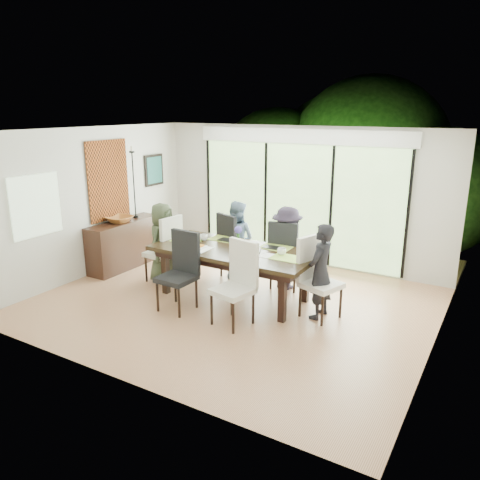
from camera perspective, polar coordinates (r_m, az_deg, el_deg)
The scene contains 62 objects.
floor at distance 7.55m, azimuth -0.97°, elevation -7.80°, with size 6.00×5.00×0.01m, color #995D3D.
ceiling at distance 6.92m, azimuth -1.08°, elevation 13.20°, with size 6.00×5.00×0.01m, color white.
wall_back at distance 9.30m, azimuth 7.14°, elevation 5.37°, with size 6.00×0.02×2.70m, color beige.
wall_front at distance 5.23m, azimuth -15.60°, elevation -3.45°, with size 6.00×0.02×2.70m, color silver.
wall_left at distance 9.03m, azimuth -17.58°, elevation 4.43°, with size 0.02×5.00×2.70m, color silver.
wall_right at distance 6.15m, azimuth 23.61°, elevation -1.33°, with size 0.02×5.00×2.70m, color beige.
glass_doors at distance 9.29m, azimuth 7.00°, elevation 4.42°, with size 4.20×0.02×2.30m, color #598C3F.
blinds_header at distance 9.12m, azimuth 7.26°, elevation 12.44°, with size 4.40×0.06×0.28m, color white.
mullion_a at distance 10.29m, azimuth -3.83°, elevation 5.62°, with size 0.05×0.04×2.30m, color black.
mullion_b at distance 9.58m, azimuth 3.14°, elevation 4.86°, with size 0.05×0.04×2.30m, color black.
mullion_c at distance 9.03m, azimuth 11.05°, elevation 3.91°, with size 0.05×0.04×2.30m, color black.
mullion_d at distance 8.68m, azimuth 19.77°, elevation 2.78°, with size 0.05×0.04×2.30m, color black.
side_window at distance 8.24m, azimuth -23.64°, elevation 3.85°, with size 0.02×0.90×1.00m, color #8CAD7F.
deck at distance 10.44m, azimuth 8.84°, elevation -1.46°, with size 6.00×1.80×0.10m, color brown.
rail_top at distance 11.00m, azimuth 10.54°, elevation 2.60°, with size 6.00×0.08×0.06m, color #4E3321.
foliage_left at distance 12.45m, azimuth 4.52°, elevation 8.51°, with size 3.20×3.20×3.20m, color #14380F.
foliage_mid at distance 12.19m, azimuth 15.29°, elevation 9.56°, with size 4.00×4.00×4.00m, color #14380F.
foliage_right at distance 11.12m, azimuth 22.92°, elevation 5.49°, with size 2.80×2.80×2.80m, color #14380F.
foliage_far at distance 13.16m, azimuth 11.84°, elevation 9.42°, with size 3.60×3.60×3.60m, color #14380F.
table_top at distance 7.53m, azimuth -0.74°, elevation -1.32°, with size 2.67×1.22×0.07m, color black.
table_apron at distance 7.56m, azimuth -0.73°, elevation -2.05°, with size 2.45×1.00×0.11m, color black.
table_leg_fl at distance 7.93m, azimuth -9.05°, elevation -3.80°, with size 0.10×0.10×0.77m, color black.
table_leg_fr at distance 6.84m, azimuth 5.19°, elevation -6.95°, with size 0.10×0.10×0.77m, color black.
table_leg_bl at distance 8.57m, azimuth -5.41°, elevation -2.16°, with size 0.10×0.10×0.77m, color black.
table_leg_br at distance 7.57m, azimuth 8.01°, elevation -4.73°, with size 0.10×0.10×0.77m, color black.
chair_left_end at distance 8.43m, azimuth -9.48°, elevation -1.00°, with size 0.51×0.51×1.22m, color beige, non-canonical shape.
chair_right_end at distance 6.97m, azimuth 9.90°, elevation -4.65°, with size 0.51×0.51×1.22m, color white, non-canonical shape.
chair_far_left at distance 8.50m, azimuth -0.35°, elevation -0.62°, with size 0.51×0.51×1.22m, color black, non-canonical shape.
chair_far_right at distance 8.06m, azimuth 5.77°, elevation -1.65°, with size 0.51×0.51×1.22m, color black, non-canonical shape.
chair_near_left at distance 7.19m, azimuth -7.77°, elevation -3.92°, with size 0.51×0.51×1.22m, color black, non-canonical shape.
chair_near_right at distance 6.65m, azimuth -0.95°, elevation -5.45°, with size 0.51×0.51×1.22m, color silver, non-canonical shape.
person_left_end at distance 8.39m, azimuth -9.41°, elevation -0.33°, with size 0.67×0.42×1.44m, color #3B452E.
person_right_end at distance 6.94m, azimuth 9.78°, elevation -3.80°, with size 0.67×0.42×1.44m, color black.
person_far_left at distance 8.46m, azimuth -0.42°, elevation 0.03°, with size 0.67×0.42×1.44m, color #6F87A0.
person_far_right at distance 8.01m, azimuth 5.73°, elevation -0.97°, with size 0.67×0.42×1.44m, color black.
placemat_left at distance 8.04m, azimuth -6.54°, elevation -0.04°, with size 0.49×0.36×0.01m, color #8AA93C.
placemat_right at distance 7.09m, azimuth 5.84°, elevation -2.19°, with size 0.49×0.36×0.01m, color #97BF44.
placemat_far_l at distance 8.07m, azimuth -1.99°, elevation 0.13°, with size 0.49×0.36×0.01m, color #8AA039.
placemat_far_r at distance 7.60m, azimuth 4.38°, elevation -0.91°, with size 0.49×0.36×0.01m, color #88A039.
placemat_paper at distance 7.57m, azimuth -5.48°, elevation -1.00°, with size 0.49×0.36×0.01m, color white.
tablet_far_l at distance 7.98m, azimuth -1.58°, elevation 0.02°, with size 0.29×0.20×0.01m, color black.
tablet_far_r at distance 7.58m, azimuth 3.87°, elevation -0.89°, with size 0.27×0.19×0.01m, color black.
papers at distance 7.15m, azimuth 3.85°, elevation -1.99°, with size 0.33×0.24×0.00m, color white.
platter_base at distance 7.57m, azimuth -5.48°, elevation -0.88°, with size 0.29×0.29×0.03m, color white.
platter_snacks at distance 7.56m, azimuth -5.49°, elevation -0.74°, with size 0.22×0.22×0.02m, color orange.
vase at distance 7.52m, azimuth -0.22°, elevation -0.55°, with size 0.09×0.09×0.13m, color silver.
hyacinth_stems at distance 7.48m, azimuth -0.22°, elevation 0.43°, with size 0.04×0.04×0.18m, color #337226.
hyacinth_blooms at distance 7.45m, azimuth -0.22°, elevation 1.25°, with size 0.12×0.12×0.12m, color #5A4CBE.
laptop at distance 7.90m, azimuth -6.39°, elevation -0.24°, with size 0.37×0.24×0.03m, color silver.
cup_a at distance 8.00m, azimuth -4.47°, elevation 0.31°, with size 0.14×0.14×0.11m, color white.
cup_b at distance 7.35m, azimuth -0.15°, elevation -1.07°, with size 0.11×0.11×0.10m, color white.
cup_c at distance 7.23m, azimuth 5.10°, elevation -1.41°, with size 0.14×0.14×0.11m, color white.
book at distance 7.44m, azimuth 1.11°, elevation -1.20°, with size 0.18×0.25×0.02m, color white.
sideboard at distance 9.39m, azimuth -13.85°, elevation -0.48°, with size 0.46×1.63×0.91m, color black.
bowl at distance 9.20m, azimuth -14.50°, elevation 2.46°, with size 0.48×0.48×0.12m, color brown.
candlestick_base at distance 9.52m, azimuth -12.58°, elevation 2.79°, with size 0.10×0.10×0.04m, color black.
candlestick_shaft at distance 9.40m, azimuth -12.82°, elevation 6.60°, with size 0.02×0.02×1.27m, color black.
candlestick_pan at distance 9.32m, azimuth -13.05°, elevation 10.42°, with size 0.10×0.10×0.03m, color black.
candle at distance 9.31m, azimuth -13.08°, elevation 10.79°, with size 0.04×0.04×0.10m, color silver.
tapestry at distance 9.21m, azimuth -15.74°, elevation 7.00°, with size 0.02×1.00×1.50m, color #964015.
art_frame at distance 10.14m, azimuth -10.45°, elevation 8.38°, with size 0.03×0.55×0.65m, color black.
art_canvas at distance 10.12m, azimuth -10.36°, elevation 8.38°, with size 0.01×0.45×0.55m, color #164844.
Camera 1 is at (3.63, -5.89, 3.03)m, focal length 35.00 mm.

